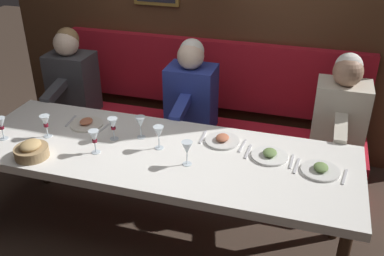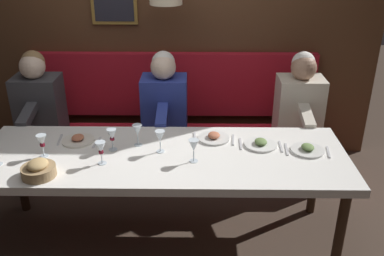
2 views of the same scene
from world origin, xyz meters
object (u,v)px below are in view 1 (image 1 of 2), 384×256
Objects in this scene: wine_glass_2 at (94,137)px; wine_glass_6 at (1,124)px; diner_nearest at (341,107)px; wine_glass_3 at (45,122)px; wine_glass_0 at (140,123)px; bread_bowl at (31,150)px; wine_glass_5 at (159,133)px; wine_glass_1 at (113,124)px; dining_table at (160,158)px; diner_middle at (71,75)px; diner_near at (191,89)px; wine_glass_4 at (187,148)px.

wine_glass_2 is 0.70m from wine_glass_6.
wine_glass_3 is (-0.93, 1.98, 0.04)m from diner_nearest.
wine_glass_3 is (-0.18, 0.64, -0.00)m from wine_glass_0.
wine_glass_5 is at bearing -65.75° from bread_bowl.
wine_glass_3 is (-0.10, 0.47, -0.00)m from wine_glass_1.
bread_bowl is at bearing 114.11° from wine_glass_2.
wine_glass_3 is at bearing 105.43° from wine_glass_0.
dining_table is at bearing -86.82° from wine_glass_3.
diner_middle reaches higher than dining_table.
wine_glass_3 is at bearing 95.44° from wine_glass_5.
wine_glass_3 is 0.75× the size of bread_bowl.
wine_glass_5 is 1.00× the size of wine_glass_6.
diner_middle is 1.16m from wine_glass_1.
diner_near reaches higher than wine_glass_6.
wine_glass_4 is at bearing -78.34° from bread_bowl.
diner_nearest is 4.82× the size of wine_glass_5.
wine_glass_4 is (-0.06, -1.05, 0.00)m from wine_glass_3.
wine_glass_3 is at bearing 115.07° from diner_nearest.
wine_glass_4 and wine_glass_5 have the same top height.
wine_glass_0 is (0.13, 0.19, 0.18)m from dining_table.
diner_near reaches higher than wine_glass_4.
wine_glass_4 is 1.00× the size of wine_glass_6.
dining_table is at bearing -98.89° from wine_glass_1.
wine_glass_2 is (-0.27, 0.21, -0.00)m from wine_glass_0.
diner_middle reaches higher than wine_glass_5.
wine_glass_1 is (-0.07, 0.17, -0.00)m from wine_glass_0.
diner_near reaches higher than bread_bowl.
wine_glass_5 and wine_glass_6 have the same top height.
wine_glass_2 is (-1.02, 0.35, 0.04)m from diner_near.
dining_table is 0.46m from wine_glass_2.
diner_nearest reaches higher than wine_glass_6.
wine_glass_1 and wine_glass_2 have the same top height.
diner_nearest is 2.33m from diner_middle.
wine_glass_2 is 1.00× the size of wine_glass_4.
diner_nearest is at bearing -90.00° from diner_near.
diner_middle is 1.44m from wine_glass_5.
wine_glass_5 is (-0.85, 1.17, 0.04)m from diner_nearest.
wine_glass_3 is 0.28m from bread_bowl.
wine_glass_6 is at bearing 114.87° from diner_nearest.
wine_glass_5 is 1.10m from wine_glass_6.
wine_glass_6 is (-0.22, 0.74, -0.00)m from wine_glass_1.
wine_glass_6 is at bearing 91.80° from wine_glass_2.
diner_nearest reaches higher than wine_glass_3.
wine_glass_0 is at bearing 60.15° from wine_glass_5.
dining_table is 0.85m from wine_glass_3.
bread_bowl is (-0.15, -0.33, -0.07)m from wine_glass_6.
bread_bowl is (-0.21, 1.00, -0.07)m from wine_glass_4.
diner_nearest is at bearing -60.78° from wine_glass_0.
wine_glass_2 is (-1.02, 1.55, 0.04)m from diner_nearest.
diner_nearest is at bearing -52.70° from dining_table.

